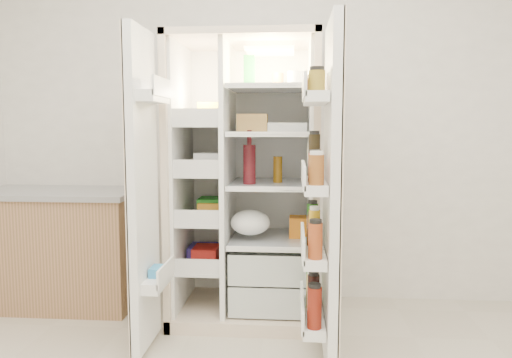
{
  "coord_description": "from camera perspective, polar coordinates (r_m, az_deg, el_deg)",
  "views": [
    {
      "loc": [
        0.17,
        -1.48,
        1.24
      ],
      "look_at": [
        -0.04,
        1.25,
        0.95
      ],
      "focal_mm": 34.0,
      "sensor_mm": 36.0,
      "label": 1
    }
  ],
  "objects": [
    {
      "name": "wall_back",
      "position": [
        3.49,
        1.69,
        7.92
      ],
      "size": [
        4.0,
        0.02,
        2.7
      ],
      "primitive_type": "cube",
      "color": "silver",
      "rests_on": "floor"
    },
    {
      "name": "freezer_door",
      "position": [
        2.68,
        -13.11,
        -1.53
      ],
      "size": [
        0.15,
        0.4,
        1.72
      ],
      "color": "white",
      "rests_on": "floor"
    },
    {
      "name": "refrigerator",
      "position": [
        3.19,
        -0.86,
        -2.88
      ],
      "size": [
        0.92,
        0.7,
        1.8
      ],
      "color": "beige",
      "rests_on": "floor"
    },
    {
      "name": "kitchen_counter",
      "position": [
        3.69,
        -22.14,
        -7.43
      ],
      "size": [
        1.11,
        0.59,
        0.81
      ],
      "color": "#A77753",
      "rests_on": "floor"
    },
    {
      "name": "fridge_door",
      "position": [
        2.48,
        8.4,
        -2.46
      ],
      "size": [
        0.17,
        0.58,
        1.72
      ],
      "color": "white",
      "rests_on": "floor"
    }
  ]
}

